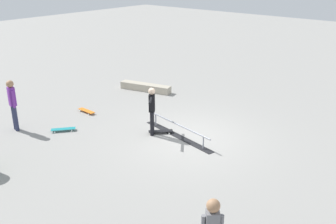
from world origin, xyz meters
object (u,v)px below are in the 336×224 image
object	(u,v)px
grind_rail	(178,131)
skateboard_main	(161,131)
bystander_purple_shirt	(13,102)
loose_skateboard_orange	(86,111)
loose_skateboard_teal	(63,129)
skater_main	(152,108)
skate_ledge	(146,87)

from	to	relation	value
grind_rail	skateboard_main	world-z (taller)	grind_rail
bystander_purple_shirt	loose_skateboard_orange	world-z (taller)	bystander_purple_shirt
grind_rail	loose_skateboard_teal	distance (m)	3.87
grind_rail	skater_main	xyz separation A→B (m)	(0.74, 0.43, 0.74)
skate_ledge	loose_skateboard_teal	distance (m)	5.07
loose_skateboard_orange	loose_skateboard_teal	bearing A→B (deg)	117.01
skate_ledge	loose_skateboard_orange	xyz separation A→B (m)	(-0.12, 3.39, -0.08)
bystander_purple_shirt	loose_skateboard_teal	distance (m)	1.86
grind_rail	loose_skateboard_orange	size ratio (longest dim) A/B	3.88
bystander_purple_shirt	loose_skateboard_teal	world-z (taller)	bystander_purple_shirt
skateboard_main	loose_skateboard_orange	world-z (taller)	same
grind_rail	skater_main	bearing A→B (deg)	40.89
skater_main	loose_skateboard_orange	world-z (taller)	skater_main
skater_main	skateboard_main	world-z (taller)	skater_main
loose_skateboard_teal	skateboard_main	bearing A→B (deg)	165.19
skateboard_main	loose_skateboard_teal	world-z (taller)	same
skate_ledge	skater_main	distance (m)	4.75
grind_rail	loose_skateboard_teal	xyz separation A→B (m)	(3.21, 2.16, -0.12)
skate_ledge	bystander_purple_shirt	distance (m)	6.02
loose_skateboard_orange	grind_rail	bearing A→B (deg)	-170.68
grind_rail	bystander_purple_shirt	bearing A→B (deg)	45.43
skateboard_main	loose_skateboard_teal	size ratio (longest dim) A/B	0.96
skate_ledge	skateboard_main	world-z (taller)	skate_ledge
skateboard_main	bystander_purple_shirt	bearing A→B (deg)	-10.46
skate_ledge	skateboard_main	bearing A→B (deg)	139.34
skater_main	loose_skateboard_teal	size ratio (longest dim) A/B	2.14
grind_rail	loose_skateboard_teal	size ratio (longest dim) A/B	4.15
loose_skateboard_orange	loose_skateboard_teal	size ratio (longest dim) A/B	1.07
grind_rail	skate_ledge	world-z (taller)	grind_rail
bystander_purple_shirt	loose_skateboard_orange	distance (m)	2.76
skater_main	skateboard_main	bearing A→B (deg)	-69.37
skater_main	bystander_purple_shirt	size ratio (longest dim) A/B	0.92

